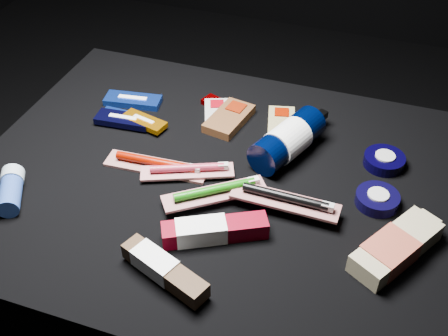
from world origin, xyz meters
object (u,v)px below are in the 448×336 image
(lotion_bottle, at_px, (288,140))
(deodorant_stick, at_px, (11,190))
(bodywash_bottle, at_px, (395,248))
(toothpaste_carton_red, at_px, (210,231))

(lotion_bottle, xyz_separation_m, deodorant_stick, (-0.46, -0.30, -0.02))
(lotion_bottle, height_order, bodywash_bottle, lotion_bottle)
(bodywash_bottle, bearing_deg, lotion_bottle, 169.57)
(bodywash_bottle, bearing_deg, toothpaste_carton_red, -137.94)
(toothpaste_carton_red, bearing_deg, lotion_bottle, 47.85)
(toothpaste_carton_red, bearing_deg, bodywash_bottle, -16.34)
(bodywash_bottle, bearing_deg, deodorant_stick, -141.93)
(toothpaste_carton_red, bearing_deg, deodorant_stick, 156.44)
(bodywash_bottle, distance_m, deodorant_stick, 0.71)
(lotion_bottle, xyz_separation_m, bodywash_bottle, (0.24, -0.21, -0.02))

